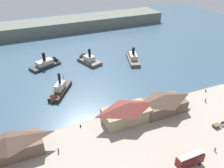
{
  "coord_description": "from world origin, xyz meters",
  "views": [
    {
      "loc": [
        -27.41,
        -65.14,
        54.04
      ],
      "look_at": [
        7.85,
        15.36,
        2.0
      ],
      "focal_mm": 36.51,
      "sensor_mm": 36.0,
      "label": 1
    }
  ],
  "objects_px": {
    "mooring_post_center_west": "(206,91)",
    "ferry_approaching_west": "(87,59)",
    "ferry_shed_east_terminal": "(8,146)",
    "ferry_outer_harbor": "(49,63)",
    "pedestrian_standing_center": "(58,150)",
    "ferry_shed_west_terminal": "(126,112)",
    "ferry_departing_north": "(59,92)",
    "pedestrian_at_waters_edge": "(215,149)",
    "ferry_shed_customs_shed": "(163,103)",
    "horse_cart": "(219,124)",
    "street_tram": "(190,159)",
    "ferry_moored_west": "(132,57)",
    "pedestrian_near_cart": "(206,100)",
    "mooring_post_west": "(80,126)"
  },
  "relations": [
    {
      "from": "mooring_post_center_west",
      "to": "ferry_approaching_west",
      "type": "relative_size",
      "value": 0.05
    },
    {
      "from": "ferry_shed_east_terminal",
      "to": "ferry_outer_harbor",
      "type": "distance_m",
      "value": 63.8
    },
    {
      "from": "pedestrian_standing_center",
      "to": "ferry_shed_west_terminal",
      "type": "bearing_deg",
      "value": 11.25
    },
    {
      "from": "mooring_post_center_west",
      "to": "ferry_departing_north",
      "type": "height_order",
      "value": "ferry_departing_north"
    },
    {
      "from": "pedestrian_at_waters_edge",
      "to": "ferry_shed_customs_shed",
      "type": "bearing_deg",
      "value": 96.98
    },
    {
      "from": "ferry_shed_east_terminal",
      "to": "pedestrian_at_waters_edge",
      "type": "xyz_separation_m",
      "value": [
        56.96,
        -23.16,
        -2.89
      ]
    },
    {
      "from": "horse_cart",
      "to": "ferry_outer_harbor",
      "type": "distance_m",
      "value": 87.33
    },
    {
      "from": "ferry_departing_north",
      "to": "ferry_approaching_west",
      "type": "relative_size",
      "value": 1.02
    },
    {
      "from": "pedestrian_at_waters_edge",
      "to": "mooring_post_center_west",
      "type": "xyz_separation_m",
      "value": [
        21.87,
        27.13,
        -0.24
      ]
    },
    {
      "from": "ferry_shed_customs_shed",
      "to": "ferry_departing_north",
      "type": "bearing_deg",
      "value": 139.51
    },
    {
      "from": "ferry_approaching_west",
      "to": "ferry_shed_customs_shed",
      "type": "bearing_deg",
      "value": -78.03
    },
    {
      "from": "ferry_shed_west_terminal",
      "to": "ferry_outer_harbor",
      "type": "bearing_deg",
      "value": 105.8
    },
    {
      "from": "street_tram",
      "to": "horse_cart",
      "type": "relative_size",
      "value": 1.53
    },
    {
      "from": "horse_cart",
      "to": "pedestrian_standing_center",
      "type": "distance_m",
      "value": 54.48
    },
    {
      "from": "ferry_shed_east_terminal",
      "to": "mooring_post_center_west",
      "type": "xyz_separation_m",
      "value": [
        78.83,
        3.97,
        -3.13
      ]
    },
    {
      "from": "ferry_moored_west",
      "to": "ferry_shed_east_terminal",
      "type": "bearing_deg",
      "value": -143.84
    },
    {
      "from": "ferry_shed_east_terminal",
      "to": "ferry_departing_north",
      "type": "xyz_separation_m",
      "value": [
        20.66,
        28.88,
        -3.25
      ]
    },
    {
      "from": "ferry_shed_west_terminal",
      "to": "ferry_departing_north",
      "type": "distance_m",
      "value": 33.68
    },
    {
      "from": "pedestrian_standing_center",
      "to": "ferry_outer_harbor",
      "type": "height_order",
      "value": "ferry_outer_harbor"
    },
    {
      "from": "ferry_shed_east_terminal",
      "to": "pedestrian_near_cart",
      "type": "distance_m",
      "value": 73.13
    },
    {
      "from": "pedestrian_at_waters_edge",
      "to": "mooring_post_west",
      "type": "height_order",
      "value": "pedestrian_at_waters_edge"
    },
    {
      "from": "horse_cart",
      "to": "ferry_moored_west",
      "type": "xyz_separation_m",
      "value": [
        0.29,
        64.11,
        -0.63
      ]
    },
    {
      "from": "ferry_shed_west_terminal",
      "to": "ferry_moored_west",
      "type": "xyz_separation_m",
      "value": [
        28.32,
        48.34,
        -3.44
      ]
    },
    {
      "from": "ferry_shed_west_terminal",
      "to": "ferry_shed_customs_shed",
      "type": "bearing_deg",
      "value": -1.0
    },
    {
      "from": "street_tram",
      "to": "ferry_departing_north",
      "type": "bearing_deg",
      "value": 115.53
    },
    {
      "from": "horse_cart",
      "to": "pedestrian_near_cart",
      "type": "relative_size",
      "value": 3.06
    },
    {
      "from": "ferry_shed_customs_shed",
      "to": "ferry_departing_north",
      "type": "height_order",
      "value": "ferry_departing_north"
    },
    {
      "from": "pedestrian_standing_center",
      "to": "ferry_shed_customs_shed",
      "type": "bearing_deg",
      "value": 6.69
    },
    {
      "from": "pedestrian_at_waters_edge",
      "to": "ferry_approaching_west",
      "type": "relative_size",
      "value": 0.09
    },
    {
      "from": "horse_cart",
      "to": "mooring_post_west",
      "type": "xyz_separation_m",
      "value": [
        -43.97,
        19.05,
        -0.48
      ]
    },
    {
      "from": "ferry_outer_harbor",
      "to": "ferry_shed_west_terminal",
      "type": "bearing_deg",
      "value": -74.2
    },
    {
      "from": "ferry_shed_customs_shed",
      "to": "mooring_post_west",
      "type": "height_order",
      "value": "ferry_shed_customs_shed"
    },
    {
      "from": "ferry_shed_east_terminal",
      "to": "pedestrian_near_cart",
      "type": "relative_size",
      "value": 11.15
    },
    {
      "from": "pedestrian_standing_center",
      "to": "ferry_departing_north",
      "type": "distance_m",
      "value": 34.12
    },
    {
      "from": "mooring_post_center_west",
      "to": "ferry_outer_harbor",
      "type": "relative_size",
      "value": 0.05
    },
    {
      "from": "ferry_shed_customs_shed",
      "to": "mooring_post_west",
      "type": "distance_m",
      "value": 31.69
    },
    {
      "from": "ferry_shed_west_terminal",
      "to": "pedestrian_near_cart",
      "type": "xyz_separation_m",
      "value": [
        34.38,
        -2.56,
        -2.94
      ]
    },
    {
      "from": "pedestrian_at_waters_edge",
      "to": "mooring_post_center_west",
      "type": "bearing_deg",
      "value": 51.13
    },
    {
      "from": "pedestrian_standing_center",
      "to": "ferry_moored_west",
      "type": "relative_size",
      "value": 0.08
    },
    {
      "from": "ferry_approaching_west",
      "to": "ferry_departing_north",
      "type": "bearing_deg",
      "value": -128.6
    },
    {
      "from": "ferry_shed_east_terminal",
      "to": "ferry_shed_west_terminal",
      "type": "distance_m",
      "value": 38.68
    },
    {
      "from": "ferry_shed_west_terminal",
      "to": "ferry_departing_north",
      "type": "height_order",
      "value": "ferry_departing_north"
    },
    {
      "from": "pedestrian_near_cart",
      "to": "ferry_outer_harbor",
      "type": "xyz_separation_m",
      "value": [
        -51.13,
        61.75,
        -0.69
      ]
    },
    {
      "from": "pedestrian_at_waters_edge",
      "to": "ferry_approaching_west",
      "type": "xyz_separation_m",
      "value": [
        -14.67,
        79.13,
        -0.54
      ]
    },
    {
      "from": "pedestrian_near_cart",
      "to": "pedestrian_standing_center",
      "type": "distance_m",
      "value": 59.81
    },
    {
      "from": "ferry_shed_west_terminal",
      "to": "pedestrian_near_cart",
      "type": "bearing_deg",
      "value": -4.26
    },
    {
      "from": "street_tram",
      "to": "ferry_shed_east_terminal",
      "type": "bearing_deg",
      "value": 152.21
    },
    {
      "from": "mooring_post_west",
      "to": "ferry_moored_west",
      "type": "xyz_separation_m",
      "value": [
        44.25,
        45.06,
        -0.15
      ]
    },
    {
      "from": "ferry_departing_north",
      "to": "ferry_approaching_west",
      "type": "distance_m",
      "value": 34.66
    },
    {
      "from": "ferry_departing_north",
      "to": "mooring_post_west",
      "type": "bearing_deg",
      "value": -85.25
    }
  ]
}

